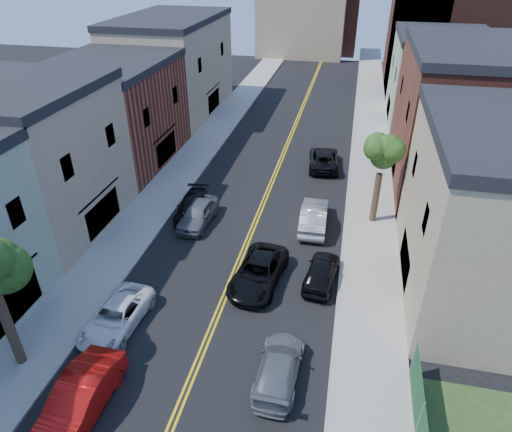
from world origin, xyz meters
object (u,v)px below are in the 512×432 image
Objects in this scene: dark_car_right_far at (324,159)px; black_car_right at (321,272)px; grey_car_left at (198,214)px; red_sedan at (79,400)px; white_pickup at (117,316)px; grey_car_right at (279,367)px; black_suv_lane at (258,272)px; black_car_left at (192,206)px; silver_car_right at (314,216)px.

black_car_right is at bearing 88.87° from dark_car_right_far.
grey_car_left is at bearing 49.86° from dark_car_right_far.
red_sedan is 15.03m from grey_car_left.
white_pickup is 1.04× the size of grey_car_right.
red_sedan reaches higher than black_suv_lane.
black_car_left is at bearing -23.99° from black_car_right.
grey_car_right is at bearing 84.42° from dark_car_right_far.
white_pickup is at bearing -136.19° from black_suv_lane.
black_car_right is 3.56m from black_suv_lane.
red_sedan is 0.96× the size of black_suv_lane.
silver_car_right is (8.56, 0.21, 0.15)m from black_car_left.
grey_car_left is 0.98× the size of grey_car_right.
silver_car_right is at bearing -73.71° from black_car_right.
grey_car_left reaches higher than dark_car_right_far.
grey_car_left is 7.87m from silver_car_right.
black_car_right is (1.21, 7.07, 0.04)m from grey_car_right.
dark_car_right_far is (8.40, 9.99, 0.07)m from black_car_left.
grey_car_right is at bearing -53.58° from grey_car_left.
black_car_right is 0.78× the size of black_suv_lane.
black_suv_lane is at bearing 19.65° from black_car_right.
black_car_left is 1.11× the size of black_car_right.
dark_car_right_far is at bearing 71.84° from white_pickup.
black_car_right is at bearing 50.87° from red_sedan.
white_pickup is at bearing 100.82° from red_sedan.
black_car_left is at bearing 130.32° from grey_car_left.
grey_car_right is at bearing 86.34° from black_car_right.
white_pickup is at bearing -7.93° from grey_car_right.
black_suv_lane is at bearing 61.89° from red_sedan.
grey_car_right is (8.46, -1.38, 0.00)m from white_pickup.
black_car_right is at bearing -98.35° from grey_car_right.
grey_car_left is 13.40m from dark_car_right_far.
grey_car_right is 0.87× the size of black_suv_lane.
red_sedan is at bearing -86.87° from grey_car_left.
dark_car_right_far reaches higher than black_suv_lane.
silver_car_right is 0.93× the size of dark_car_right_far.
grey_car_right is 0.92× the size of silver_car_right.
grey_car_left reaches higher than black_car_left.
grey_car_left is 1.09× the size of black_car_right.
silver_car_right reaches higher than black_car_left.
white_pickup is 8.57m from grey_car_right.
grey_car_left reaches higher than grey_car_right.
grey_car_left is at bearing 90.80° from red_sedan.
silver_car_right is (7.77, 16.29, -0.02)m from red_sedan.
dark_car_right_far reaches higher than grey_car_right.
grey_car_left is 0.85× the size of dark_car_right_far.
dark_car_right_far is (-0.17, 9.78, -0.08)m from silver_car_right.
red_sedan is 18.05m from silver_car_right.
grey_car_left is 0.98× the size of black_car_left.
white_pickup is at bearing 51.20° from silver_car_right.
black_car_left is (-0.80, 16.08, -0.17)m from red_sedan.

